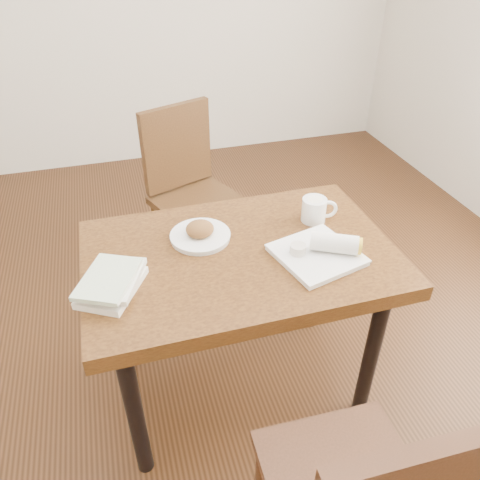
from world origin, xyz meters
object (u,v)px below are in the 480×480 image
object	(u,v)px
plate_scone	(200,233)
plate_burrito	(322,251)
chair_far	(190,185)
book_stack	(112,282)
coffee_mug	(315,209)
table	(240,271)

from	to	relation	value
plate_scone	plate_burrito	bearing A→B (deg)	-30.84
chair_far	book_stack	size ratio (longest dim) A/B	3.42
chair_far	book_stack	distance (m)	1.11
chair_far	coffee_mug	xyz separation A→B (m)	(0.36, -0.79, 0.25)
book_stack	plate_burrito	bearing A→B (deg)	-2.41
table	plate_burrito	bearing A→B (deg)	-22.82
plate_burrito	book_stack	bearing A→B (deg)	177.59
table	book_stack	distance (m)	0.48
table	coffee_mug	distance (m)	0.39
plate_burrito	chair_far	bearing A→B (deg)	105.57
plate_burrito	book_stack	distance (m)	0.72
table	chair_far	xyz separation A→B (m)	(-0.02, 0.91, -0.11)
table	plate_scone	bearing A→B (deg)	135.21
chair_far	plate_scone	world-z (taller)	chair_far
chair_far	coffee_mug	bearing A→B (deg)	-65.78
plate_scone	plate_burrito	size ratio (longest dim) A/B	0.70
coffee_mug	table	bearing A→B (deg)	-161.08
table	plate_burrito	size ratio (longest dim) A/B	3.42
plate_scone	book_stack	bearing A→B (deg)	-148.83
coffee_mug	plate_burrito	bearing A→B (deg)	-107.19
plate_burrito	plate_scone	bearing A→B (deg)	149.16
table	plate_burrito	distance (m)	0.32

